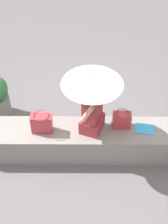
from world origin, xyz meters
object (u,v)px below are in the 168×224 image
(parasol, at_px, (92,78))
(handbag_black, at_px, (122,120))
(person_seated, at_px, (92,109))
(magazine, at_px, (145,129))
(tote_bag_canvas, at_px, (42,123))

(parasol, distance_m, handbag_black, 0.95)
(person_seated, relative_size, magazine, 3.21)
(tote_bag_canvas, bearing_deg, person_seated, 3.25)
(handbag_black, height_order, magazine, handbag_black)
(handbag_black, xyz_separation_m, magazine, (0.34, -0.06, -0.13))
(person_seated, bearing_deg, handbag_black, 6.92)
(person_seated, height_order, handbag_black, person_seated)
(parasol, bearing_deg, handbag_black, 11.79)
(tote_bag_canvas, height_order, magazine, tote_bag_canvas)
(person_seated, distance_m, magazine, 0.86)
(parasol, xyz_separation_m, handbag_black, (0.44, 0.09, -0.84))
(handbag_black, bearing_deg, parasol, -168.21)
(person_seated, bearing_deg, magazine, -0.61)
(parasol, xyz_separation_m, tote_bag_canvas, (-0.70, -0.00, -0.81))
(tote_bag_canvas, relative_size, magazine, 1.14)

